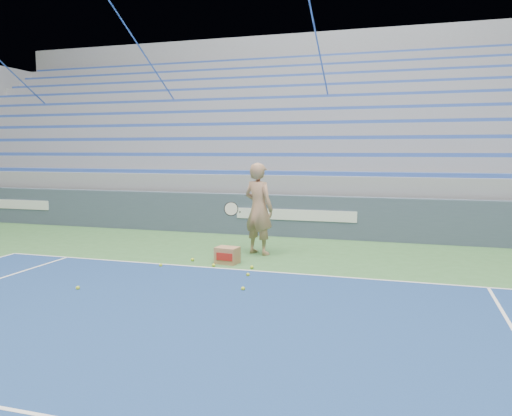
{
  "coord_description": "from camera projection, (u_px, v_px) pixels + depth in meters",
  "views": [
    {
      "loc": [
        2.74,
        3.06,
        2.27
      ],
      "look_at": [
        -0.06,
        12.38,
        1.15
      ],
      "focal_mm": 35.0,
      "sensor_mm": 36.0,
      "label": 1
    }
  ],
  "objects": [
    {
      "name": "bleachers",
      "position": [
        329.0,
        148.0,
        18.42
      ],
      "size": [
        31.0,
        9.15,
        7.3
      ],
      "color": "gray",
      "rests_on": "ground"
    },
    {
      "name": "tennis_ball_3",
      "position": [
        248.0,
        275.0,
        9.05
      ],
      "size": [
        0.07,
        0.07,
        0.07
      ],
      "primitive_type": "sphere",
      "color": "#C3D92C",
      "rests_on": "ground"
    },
    {
      "name": "tennis_ball_6",
      "position": [
        193.0,
        260.0,
        10.3
      ],
      "size": [
        0.07,
        0.07,
        0.07
      ],
      "primitive_type": "sphere",
      "color": "#C3D92C",
      "rests_on": "ground"
    },
    {
      "name": "tennis_ball_2",
      "position": [
        214.0,
        265.0,
        9.8
      ],
      "size": [
        0.07,
        0.07,
        0.07
      ],
      "primitive_type": "sphere",
      "color": "#C3D92C",
      "rests_on": "ground"
    },
    {
      "name": "tennis_player",
      "position": [
        258.0,
        209.0,
        10.9
      ],
      "size": [
        1.04,
        0.98,
        2.01
      ],
      "color": "tan",
      "rests_on": "ground"
    },
    {
      "name": "tennis_ball_4",
      "position": [
        78.0,
        288.0,
        8.17
      ],
      "size": [
        0.07,
        0.07,
        0.07
      ],
      "primitive_type": "sphere",
      "color": "#C3D92C",
      "rests_on": "ground"
    },
    {
      "name": "tennis_ball_1",
      "position": [
        252.0,
        267.0,
        9.62
      ],
      "size": [
        0.07,
        0.07,
        0.07
      ],
      "primitive_type": "sphere",
      "color": "#C3D92C",
      "rests_on": "ground"
    },
    {
      "name": "tennis_ball_5",
      "position": [
        243.0,
        289.0,
        8.13
      ],
      "size": [
        0.07,
        0.07,
        0.07
      ],
      "primitive_type": "sphere",
      "color": "#C3D92C",
      "rests_on": "ground"
    },
    {
      "name": "sponsor_barrier",
      "position": [
        296.0,
        216.0,
        13.18
      ],
      "size": [
        30.0,
        0.32,
        1.1
      ],
      "color": "#3E4B5E",
      "rests_on": "ground"
    },
    {
      "name": "ball_box",
      "position": [
        227.0,
        255.0,
        10.09
      ],
      "size": [
        0.49,
        0.4,
        0.33
      ],
      "color": "#9E714C",
      "rests_on": "ground"
    },
    {
      "name": "tennis_ball_0",
      "position": [
        161.0,
        265.0,
        9.78
      ],
      "size": [
        0.07,
        0.07,
        0.07
      ],
      "primitive_type": "sphere",
      "color": "#C3D92C",
      "rests_on": "ground"
    }
  ]
}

